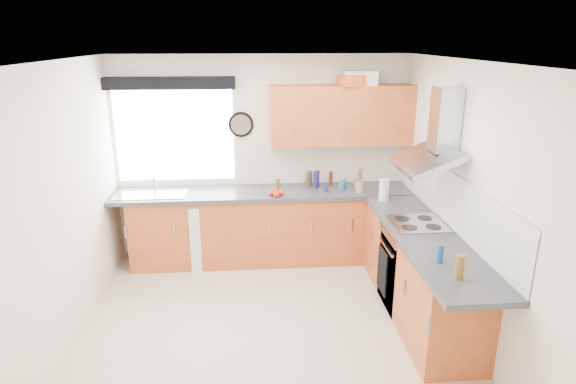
{
  "coord_description": "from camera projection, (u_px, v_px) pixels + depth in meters",
  "views": [
    {
      "loc": [
        -0.14,
        -4.04,
        2.69
      ],
      "look_at": [
        0.25,
        0.85,
        1.1
      ],
      "focal_mm": 30.0,
      "sensor_mm": 36.0,
      "label": 1
    }
  ],
  "objects": [
    {
      "name": "ground_plane",
      "position": [
        269.0,
        327.0,
        4.67
      ],
      "size": [
        3.6,
        3.6,
        0.0
      ],
      "primitive_type": "plane",
      "color": "beige"
    },
    {
      "name": "ceiling",
      "position": [
        266.0,
        61.0,
        3.9
      ],
      "size": [
        3.6,
        3.6,
        0.02
      ],
      "primitive_type": "cube",
      "color": "white",
      "rests_on": "wall_back"
    },
    {
      "name": "wall_back",
      "position": [
        262.0,
        158.0,
        6.0
      ],
      "size": [
        3.6,
        0.02,
        2.5
      ],
      "primitive_type": "cube",
      "color": "silver",
      "rests_on": "ground_plane"
    },
    {
      "name": "wall_front",
      "position": [
        281.0,
        318.0,
        2.58
      ],
      "size": [
        3.6,
        0.02,
        2.5
      ],
      "primitive_type": "cube",
      "color": "silver",
      "rests_on": "ground_plane"
    },
    {
      "name": "wall_left",
      "position": [
        60.0,
        211.0,
        4.15
      ],
      "size": [
        0.02,
        3.6,
        2.5
      ],
      "primitive_type": "cube",
      "color": "silver",
      "rests_on": "ground_plane"
    },
    {
      "name": "wall_right",
      "position": [
        463.0,
        201.0,
        4.42
      ],
      "size": [
        0.02,
        3.6,
        2.5
      ],
      "primitive_type": "cube",
      "color": "silver",
      "rests_on": "ground_plane"
    },
    {
      "name": "window",
      "position": [
        175.0,
        135.0,
        5.82
      ],
      "size": [
        1.4,
        0.02,
        1.1
      ],
      "primitive_type": "cube",
      "color": "silver",
      "rests_on": "wall_back"
    },
    {
      "name": "window_blind",
      "position": [
        170.0,
        83.0,
        5.54
      ],
      "size": [
        1.5,
        0.18,
        0.14
      ],
      "primitive_type": "cube",
      "color": "black",
      "rests_on": "wall_back"
    },
    {
      "name": "splashback",
      "position": [
        448.0,
        198.0,
        4.73
      ],
      "size": [
        0.01,
        3.0,
        0.54
      ],
      "primitive_type": "cube",
      "color": "white",
      "rests_on": "wall_right"
    },
    {
      "name": "base_cab_back",
      "position": [
        256.0,
        228.0,
        5.97
      ],
      "size": [
        3.0,
        0.58,
        0.86
      ],
      "primitive_type": "cube",
      "color": "#A04620",
      "rests_on": "ground_plane"
    },
    {
      "name": "base_cab_corner",
      "position": [
        382.0,
        224.0,
        6.08
      ],
      "size": [
        0.6,
        0.6,
        0.86
      ],
      "primitive_type": "cube",
      "color": "#A04620",
      "rests_on": "ground_plane"
    },
    {
      "name": "base_cab_right",
      "position": [
        419.0,
        274.0,
        4.8
      ],
      "size": [
        0.58,
        2.1,
        0.86
      ],
      "primitive_type": "cube",
      "color": "#A04620",
      "rests_on": "ground_plane"
    },
    {
      "name": "worktop_back",
      "position": [
        263.0,
        193.0,
        5.82
      ],
      "size": [
        3.6,
        0.62,
        0.05
      ],
      "primitive_type": "cube",
      "color": "#2F3034",
      "rests_on": "base_cab_back"
    },
    {
      "name": "worktop_right",
      "position": [
        428.0,
        238.0,
        4.51
      ],
      "size": [
        0.62,
        2.42,
        0.05
      ],
      "primitive_type": "cube",
      "color": "#2F3034",
      "rests_on": "base_cab_right"
    },
    {
      "name": "sink",
      "position": [
        151.0,
        190.0,
        5.7
      ],
      "size": [
        0.84,
        0.46,
        0.1
      ],
      "primitive_type": null,
      "color": "#A5AEB9",
      "rests_on": "worktop_back"
    },
    {
      "name": "oven",
      "position": [
        413.0,
        268.0,
        4.94
      ],
      "size": [
        0.56,
        0.58,
        0.85
      ],
      "primitive_type": "cube",
      "color": "black",
      "rests_on": "ground_plane"
    },
    {
      "name": "hob_plate",
      "position": [
        417.0,
        223.0,
        4.79
      ],
      "size": [
        0.52,
        0.52,
        0.01
      ],
      "primitive_type": "cube",
      "color": "#A5AEB9",
      "rests_on": "worktop_right"
    },
    {
      "name": "extractor_hood",
      "position": [
        435.0,
        139.0,
        4.53
      ],
      "size": [
        0.52,
        0.78,
        0.66
      ],
      "primitive_type": null,
      "color": "#A5AEB9",
      "rests_on": "wall_right"
    },
    {
      "name": "upper_cabinets",
      "position": [
        341.0,
        115.0,
        5.73
      ],
      "size": [
        1.7,
        0.35,
        0.7
      ],
      "primitive_type": "cube",
      "color": "#A04620",
      "rests_on": "wall_back"
    },
    {
      "name": "washing_machine",
      "position": [
        208.0,
        231.0,
        5.94
      ],
      "size": [
        0.69,
        0.67,
        0.81
      ],
      "primitive_type": "cube",
      "rotation": [
        0.0,
        0.0,
        0.31
      ],
      "color": "silver",
      "rests_on": "ground_plane"
    },
    {
      "name": "wall_clock",
      "position": [
        241.0,
        125.0,
        5.81
      ],
      "size": [
        0.31,
        0.04,
        0.31
      ],
      "primitive_type": "cylinder",
      "rotation": [
        1.57,
        0.0,
        0.0
      ],
      "color": "black",
      "rests_on": "wall_back"
    },
    {
      "name": "casserole",
      "position": [
        360.0,
        78.0,
        5.64
      ],
      "size": [
        0.41,
        0.31,
        0.16
      ],
      "primitive_type": "cube",
      "rotation": [
        0.0,
        0.0,
        -0.09
      ],
      "color": "silver",
      "rests_on": "upper_cabinets"
    },
    {
      "name": "storage_box",
      "position": [
        351.0,
        81.0,
        5.51
      ],
      "size": [
        0.32,
        0.29,
        0.12
      ],
      "primitive_type": "cube",
      "rotation": [
        0.0,
        0.0,
        0.33
      ],
      "color": "#C84C1D",
      "rests_on": "upper_cabinets"
    },
    {
      "name": "utensil_pot",
      "position": [
        360.0,
        187.0,
        5.74
      ],
      "size": [
        0.11,
        0.11,
        0.13
      ],
      "primitive_type": "cylinder",
      "rotation": [
        0.0,
        0.0,
        -0.23
      ],
      "color": "gray",
      "rests_on": "worktop_back"
    },
    {
      "name": "kitchen_roll",
      "position": [
        384.0,
        190.0,
        5.45
      ],
      "size": [
        0.12,
        0.12,
        0.24
      ],
      "primitive_type": "cylinder",
      "rotation": [
        0.0,
        0.0,
        -0.05
      ],
      "color": "silver",
      "rests_on": "worktop_right"
    },
    {
      "name": "tomato_cluster",
      "position": [
        276.0,
        193.0,
        5.63
      ],
      "size": [
        0.2,
        0.2,
        0.07
      ],
      "primitive_type": null,
      "rotation": [
        0.0,
        0.0,
        0.33
      ],
      "color": "#B1240D",
      "rests_on": "worktop_back"
    },
    {
      "name": "jar_0",
      "position": [
        342.0,
        186.0,
        5.86
      ],
      "size": [
        0.08,
        0.08,
        0.1
      ],
      "primitive_type": "cylinder",
      "color": "#19547B",
      "rests_on": "worktop_back"
    },
    {
      "name": "jar_1",
      "position": [
        326.0,
        188.0,
        5.79
      ],
      "size": [
        0.04,
        0.04,
        0.09
      ],
      "primitive_type": "cylinder",
      "color": "navy",
      "rests_on": "worktop_back"
    },
    {
      "name": "jar_2",
      "position": [
        331.0,
        179.0,
        6.01
      ],
      "size": [
        0.05,
        0.05,
        0.18
      ],
      "primitive_type": "cylinder",
      "color": "maroon",
      "rests_on": "worktop_back"
    },
    {
      "name": "jar_3",
      "position": [
        309.0,
        178.0,
        6.01
      ],
      "size": [
        0.08,
        0.08,
        0.18
      ],
      "primitive_type": "cylinder",
      "color": "#413324",
      "rests_on": "worktop_back"
    },
    {
      "name": "jar_4",
      "position": [
        316.0,
        180.0,
        5.9
      ],
      "size": [
        0.06,
        0.06,
        0.22
      ],
      "primitive_type": "cylinder",
      "color": "#1B1548",
      "rests_on": "worktop_back"
    },
    {
      "name": "jar_5",
      "position": [
        318.0,
        179.0,
        5.91
      ],
      "size": [
        0.04,
        0.04,
        0.22
      ],
      "primitive_type": "cylinder",
      "color": "navy",
      "rests_on": "worktop_back"
    },
    {
      "name": "jar_6",
      "position": [
        356.0,
        184.0,
        5.89
      ],
      "size": [
        0.05,
        0.05,
        0.13
      ],
      "primitive_type": "cylinder",
      "color": "olive",
      "rests_on": "worktop_back"
    },
    {
      "name": "jar_7",
      "position": [
        278.0,
        184.0,
        5.88
      ],
      "size": [
        0.05,
        0.05,
        0.13
      ],
      "primitive_type": "cylinder",
      "color": "brown",
      "rests_on": "worktop_back"
    },
    {
      "name": "jar_8",
      "position": [
        344.0,
        183.0,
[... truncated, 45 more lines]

